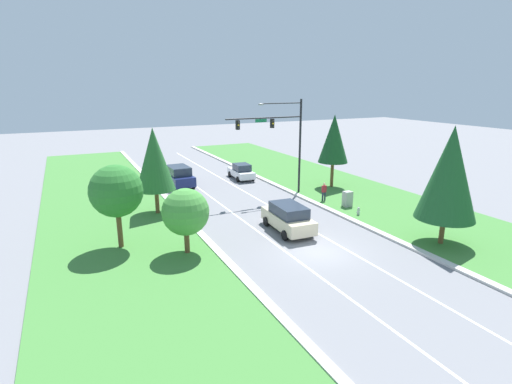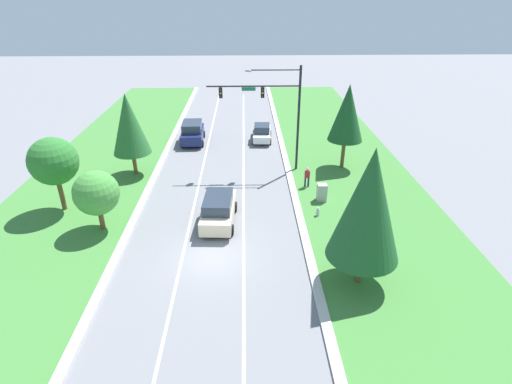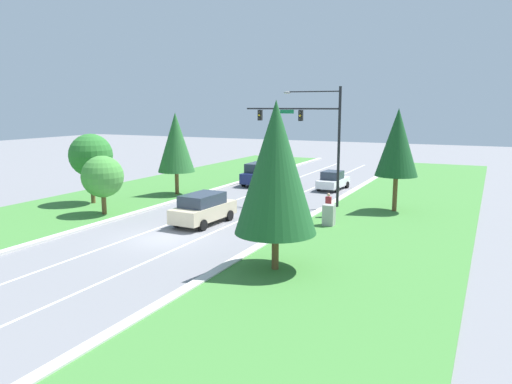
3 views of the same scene
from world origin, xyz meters
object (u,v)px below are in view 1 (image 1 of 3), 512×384
white_sedan (241,171)px  conifer_far_right_tree (334,139)px  conifer_near_right_tree (449,173)px  oak_far_left_tree (116,191)px  traffic_signal_mast (281,133)px  navy_suv (179,176)px  fire_hydrant (358,211)px  conifer_mid_left_tree (154,159)px  utility_cabinet (347,199)px  oak_near_left_tree (186,212)px  champagne_suv (288,217)px  pedestrian (324,191)px

white_sedan → conifer_far_right_tree: (6.73, -7.35, 4.07)m
conifer_near_right_tree → oak_far_left_tree: 20.60m
traffic_signal_mast → navy_suv: size_ratio=1.83×
navy_suv → conifer_far_right_tree: (13.80, -6.96, 3.83)m
conifer_far_right_tree → oak_far_left_tree: 22.47m
fire_hydrant → conifer_far_right_tree: size_ratio=0.10×
conifer_near_right_tree → conifer_mid_left_tree: conifer_near_right_tree is taller
utility_cabinet → white_sedan: bearing=105.8°
conifer_near_right_tree → oak_near_left_tree: (-15.24, 5.70, -2.06)m
white_sedan → conifer_mid_left_tree: (-10.99, -8.36, 3.60)m
champagne_suv → conifer_mid_left_tree: (-7.44, 7.93, 3.42)m
navy_suv → conifer_near_right_tree: 25.26m
pedestrian → conifer_mid_left_tree: bearing=-15.7°
pedestrian → conifer_mid_left_tree: (-14.07, 2.84, 3.49)m
white_sedan → oak_far_left_tree: size_ratio=0.83×
champagne_suv → white_sedan: (3.55, 16.29, -0.18)m
utility_cabinet → champagne_suv: bearing=-159.5°
champagne_suv → pedestrian: champagne_suv is taller
champagne_suv → fire_hydrant: (6.76, 0.56, -0.67)m
utility_cabinet → pedestrian: bearing=108.1°
white_sedan → oak_far_left_tree: 20.65m
white_sedan → oak_far_left_tree: bearing=-132.6°
white_sedan → champagne_suv: bearing=-99.3°
champagne_suv → pedestrian: bearing=40.6°
pedestrian → oak_far_left_tree: oak_far_left_tree is taller
utility_cabinet → oak_near_left_tree: size_ratio=0.33×
conifer_mid_left_tree → fire_hydrant: bearing=-27.4°
conifer_far_right_tree → traffic_signal_mast: bearing=-177.0°
traffic_signal_mast → conifer_mid_left_tree: bearing=-176.6°
oak_near_left_tree → conifer_mid_left_tree: bearing=89.5°
champagne_suv → white_sedan: bearing=80.7°
navy_suv → oak_far_left_tree: (-7.53, -13.93, 2.65)m
navy_suv → conifer_far_right_tree: conifer_far_right_tree is taller
white_sedan → pedestrian: bearing=-71.6°
fire_hydrant → oak_far_left_tree: bearing=175.4°
pedestrian → conifer_far_right_tree: conifer_far_right_tree is taller
pedestrian → fire_hydrant: (0.13, -4.53, -0.59)m
conifer_near_right_tree → oak_near_left_tree: size_ratio=1.87×
white_sedan → oak_near_left_tree: (-11.07, -17.00, 1.84)m
navy_suv → fire_hydrant: size_ratio=6.84×
fire_hydrant → oak_far_left_tree: (-17.81, 1.42, 3.37)m
oak_near_left_tree → oak_far_left_tree: oak_far_left_tree is taller
navy_suv → pedestrian: navy_suv is taller
navy_suv → pedestrian: size_ratio=2.83×
champagne_suv → conifer_near_right_tree: (7.73, -6.41, 3.71)m
white_sedan → fire_hydrant: bearing=-75.5°
oak_far_left_tree → pedestrian: bearing=10.0°
conifer_far_right_tree → oak_far_left_tree: bearing=-161.9°
traffic_signal_mast → pedestrian: 6.47m
fire_hydrant → oak_near_left_tree: bearing=-174.9°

